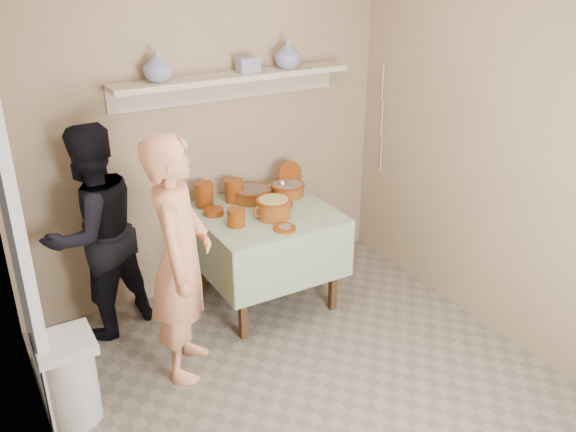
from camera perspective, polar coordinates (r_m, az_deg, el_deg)
ground at (r=3.90m, az=3.77°, el=-17.37°), size 3.50×3.50×0.00m
tile_panel at (r=3.71m, az=-23.82°, el=-3.32°), size 0.06×0.70×2.00m
plate_stack_a at (r=4.62m, az=-7.86°, el=2.01°), size 0.14×0.14×0.19m
plate_stack_b at (r=4.68m, az=-5.06°, el=2.39°), size 0.15×0.15×0.17m
bowl_stack at (r=4.28m, az=-4.89°, el=-0.14°), size 0.13×0.13×0.13m
empty_bowl at (r=4.49m, az=-6.96°, el=0.41°), size 0.15×0.15×0.04m
propped_lid at (r=4.87m, az=0.20°, el=3.79°), size 0.25×0.12×0.24m
vase_right at (r=4.67m, az=-0.01°, el=14.90°), size 0.27×0.27×0.21m
vase_left at (r=4.30m, az=-12.10°, el=13.57°), size 0.28×0.28×0.21m
ceramic_box at (r=4.54m, az=-3.77°, el=13.92°), size 0.15×0.11×0.11m
person_cook at (r=3.81m, az=-10.02°, el=-4.03°), size 0.63×0.70×1.61m
person_helper at (r=4.37m, az=-17.71°, el=-1.53°), size 0.91×0.82×1.54m
room_shell at (r=3.07m, az=4.59°, el=5.67°), size 3.04×3.54×2.62m
serving_table at (r=4.58m, az=-2.23°, el=-0.89°), size 0.97×0.97×0.76m
cazuela_meat_a at (r=4.69m, az=-3.43°, el=2.12°), size 0.30×0.30×0.10m
cazuela_meat_b at (r=4.79m, az=-0.05°, el=2.61°), size 0.28×0.28×0.10m
ladle at (r=4.75m, az=-0.50°, el=3.09°), size 0.08×0.26×0.19m
cazuela_rice at (r=4.38m, az=-1.36°, el=0.86°), size 0.33×0.25×0.14m
front_plate at (r=4.23m, az=-0.31°, el=-1.12°), size 0.16×0.16×0.03m
wall_shelf at (r=4.55m, az=-5.27°, el=12.59°), size 1.80×0.25×0.21m
trash_bin at (r=3.85m, az=-19.69°, el=-14.15°), size 0.32×0.32×0.56m
electrical_cord at (r=5.16m, az=8.79°, el=8.98°), size 0.01×0.05×0.90m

